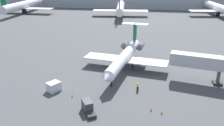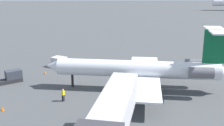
{
  "view_description": "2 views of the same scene",
  "coord_description": "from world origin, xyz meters",
  "px_view_note": "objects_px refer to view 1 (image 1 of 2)",
  "views": [
    {
      "loc": [
        6.94,
        -51.47,
        21.83
      ],
      "look_at": [
        -0.91,
        -2.84,
        2.88
      ],
      "focal_mm": 38.23,
      "sensor_mm": 36.0,
      "label": 1
    },
    {
      "loc": [
        40.66,
        -4.37,
        15.15
      ],
      "look_at": [
        0.48,
        -2.88,
        3.8
      ],
      "focal_mm": 46.29,
      "sensor_mm": 36.0,
      "label": 2
    }
  ],
  "objects_px": {
    "traffic_cone_far": "(72,96)",
    "parked_airliner_centre": "(120,8)",
    "traffic_cone_near": "(162,113)",
    "jet_bridge": "(210,63)",
    "parked_airliner_west_mid": "(23,5)",
    "parked_airliner_east_mid": "(219,8)",
    "traffic_cone_mid": "(151,110)",
    "regional_jet": "(125,55)",
    "cargo_container_uld": "(54,87)",
    "ground_crew_marshaller": "(138,86)",
    "baggage_tug_lead": "(88,107)"
  },
  "relations": [
    {
      "from": "ground_crew_marshaller",
      "to": "cargo_container_uld",
      "type": "xyz_separation_m",
      "value": [
        -16.14,
        -2.74,
        0.04
      ]
    },
    {
      "from": "parked_airliner_west_mid",
      "to": "jet_bridge",
      "type": "bearing_deg",
      "value": -43.02
    },
    {
      "from": "ground_crew_marshaller",
      "to": "parked_airliner_west_mid",
      "type": "bearing_deg",
      "value": 129.48
    },
    {
      "from": "cargo_container_uld",
      "to": "parked_airliner_centre",
      "type": "relative_size",
      "value": 0.09
    },
    {
      "from": "traffic_cone_far",
      "to": "parked_airliner_east_mid",
      "type": "distance_m",
      "value": 105.66
    },
    {
      "from": "jet_bridge",
      "to": "cargo_container_uld",
      "type": "height_order",
      "value": "jet_bridge"
    },
    {
      "from": "traffic_cone_far",
      "to": "parked_airliner_centre",
      "type": "height_order",
      "value": "parked_airliner_centre"
    },
    {
      "from": "baggage_tug_lead",
      "to": "traffic_cone_far",
      "type": "height_order",
      "value": "baggage_tug_lead"
    },
    {
      "from": "cargo_container_uld",
      "to": "traffic_cone_far",
      "type": "relative_size",
      "value": 5.64
    },
    {
      "from": "jet_bridge",
      "to": "cargo_container_uld",
      "type": "distance_m",
      "value": 31.79
    },
    {
      "from": "ground_crew_marshaller",
      "to": "traffic_cone_far",
      "type": "height_order",
      "value": "ground_crew_marshaller"
    },
    {
      "from": "traffic_cone_near",
      "to": "traffic_cone_mid",
      "type": "distance_m",
      "value": 1.84
    },
    {
      "from": "parked_airliner_west_mid",
      "to": "parked_airliner_east_mid",
      "type": "height_order",
      "value": "parked_airliner_west_mid"
    },
    {
      "from": "parked_airliner_centre",
      "to": "parked_airliner_east_mid",
      "type": "distance_m",
      "value": 50.72
    },
    {
      "from": "jet_bridge",
      "to": "parked_airliner_east_mid",
      "type": "xyz_separation_m",
      "value": [
        21.99,
        83.58,
        -0.25
      ]
    },
    {
      "from": "ground_crew_marshaller",
      "to": "traffic_cone_near",
      "type": "xyz_separation_m",
      "value": [
        4.42,
        -7.68,
        -0.58
      ]
    },
    {
      "from": "traffic_cone_mid",
      "to": "ground_crew_marshaller",
      "type": "bearing_deg",
      "value": 110.98
    },
    {
      "from": "ground_crew_marshaller",
      "to": "parked_airliner_west_mid",
      "type": "distance_m",
      "value": 107.22
    },
    {
      "from": "jet_bridge",
      "to": "traffic_cone_near",
      "type": "bearing_deg",
      "value": -126.08
    },
    {
      "from": "baggage_tug_lead",
      "to": "traffic_cone_far",
      "type": "relative_size",
      "value": 7.53
    },
    {
      "from": "baggage_tug_lead",
      "to": "traffic_cone_near",
      "type": "bearing_deg",
      "value": 5.99
    },
    {
      "from": "traffic_cone_near",
      "to": "baggage_tug_lead",
      "type": "bearing_deg",
      "value": -174.01
    },
    {
      "from": "traffic_cone_far",
      "to": "regional_jet",
      "type": "bearing_deg",
      "value": 62.54
    },
    {
      "from": "jet_bridge",
      "to": "traffic_cone_near",
      "type": "height_order",
      "value": "jet_bridge"
    },
    {
      "from": "ground_crew_marshaller",
      "to": "traffic_cone_mid",
      "type": "height_order",
      "value": "ground_crew_marshaller"
    },
    {
      "from": "parked_airliner_centre",
      "to": "ground_crew_marshaller",
      "type": "bearing_deg",
      "value": -80.37
    },
    {
      "from": "jet_bridge",
      "to": "traffic_cone_near",
      "type": "distance_m",
      "value": 17.24
    },
    {
      "from": "ground_crew_marshaller",
      "to": "traffic_cone_far",
      "type": "relative_size",
      "value": 3.07
    },
    {
      "from": "regional_jet",
      "to": "traffic_cone_near",
      "type": "relative_size",
      "value": 49.37
    },
    {
      "from": "regional_jet",
      "to": "traffic_cone_mid",
      "type": "xyz_separation_m",
      "value": [
        6.36,
        -18.2,
        -2.96
      ]
    },
    {
      "from": "parked_airliner_west_mid",
      "to": "parked_airliner_east_mid",
      "type": "relative_size",
      "value": 1.12
    },
    {
      "from": "baggage_tug_lead",
      "to": "parked_airliner_centre",
      "type": "relative_size",
      "value": 0.12
    },
    {
      "from": "traffic_cone_near",
      "to": "jet_bridge",
      "type": "bearing_deg",
      "value": 53.92
    },
    {
      "from": "regional_jet",
      "to": "traffic_cone_far",
      "type": "bearing_deg",
      "value": -117.46
    },
    {
      "from": "ground_crew_marshaller",
      "to": "cargo_container_uld",
      "type": "distance_m",
      "value": 16.37
    },
    {
      "from": "ground_crew_marshaller",
      "to": "parked_airliner_east_mid",
      "type": "relative_size",
      "value": 0.05
    },
    {
      "from": "cargo_container_uld",
      "to": "traffic_cone_near",
      "type": "xyz_separation_m",
      "value": [
        20.55,
        -4.95,
        -0.63
      ]
    },
    {
      "from": "ground_crew_marshaller",
      "to": "parked_airliner_west_mid",
      "type": "relative_size",
      "value": 0.04
    },
    {
      "from": "regional_jet",
      "to": "parked_airliner_west_mid",
      "type": "height_order",
      "value": "parked_airliner_west_mid"
    },
    {
      "from": "cargo_container_uld",
      "to": "traffic_cone_mid",
      "type": "height_order",
      "value": "cargo_container_uld"
    },
    {
      "from": "traffic_cone_mid",
      "to": "traffic_cone_far",
      "type": "height_order",
      "value": "same"
    },
    {
      "from": "ground_crew_marshaller",
      "to": "parked_airliner_east_mid",
      "type": "height_order",
      "value": "parked_airliner_east_mid"
    },
    {
      "from": "traffic_cone_far",
      "to": "parked_airliner_east_mid",
      "type": "relative_size",
      "value": 0.02
    },
    {
      "from": "jet_bridge",
      "to": "ground_crew_marshaller",
      "type": "height_order",
      "value": "jet_bridge"
    },
    {
      "from": "jet_bridge",
      "to": "traffic_cone_mid",
      "type": "height_order",
      "value": "jet_bridge"
    },
    {
      "from": "regional_jet",
      "to": "parked_airliner_centre",
      "type": "relative_size",
      "value": 0.8
    },
    {
      "from": "regional_jet",
      "to": "cargo_container_uld",
      "type": "height_order",
      "value": "regional_jet"
    },
    {
      "from": "regional_jet",
      "to": "cargo_container_uld",
      "type": "bearing_deg",
      "value": -131.92
    },
    {
      "from": "regional_jet",
      "to": "parked_airliner_centre",
      "type": "distance_m",
      "value": 71.71
    },
    {
      "from": "traffic_cone_mid",
      "to": "baggage_tug_lead",
      "type": "bearing_deg",
      "value": -169.55
    }
  ]
}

